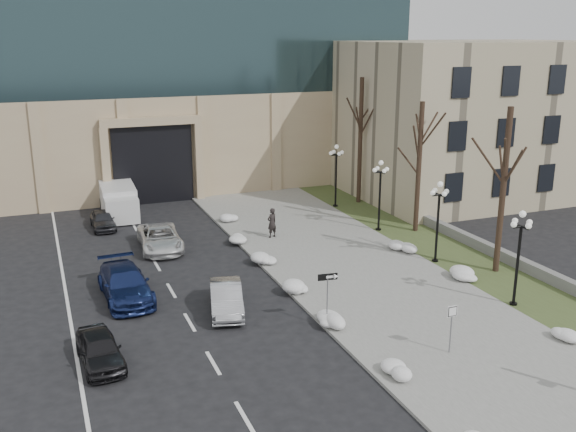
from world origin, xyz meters
name	(u,v)px	position (x,y,z in m)	size (l,w,h in m)	color
ground	(440,408)	(0.00, 0.00, 0.00)	(160.00, 160.00, 0.00)	black
sidewalk	(348,264)	(3.50, 14.00, 0.06)	(9.00, 40.00, 0.12)	gray
curb	(273,275)	(-1.00, 14.00, 0.07)	(0.30, 40.00, 0.14)	gray
grass_strip	(445,250)	(10.00, 14.00, 0.05)	(4.00, 40.00, 0.10)	#3E4C26
stone_wall	(453,233)	(12.00, 16.00, 0.35)	(0.50, 30.00, 0.70)	gray
classical_building	(472,115)	(22.00, 27.98, 6.00)	(22.00, 18.12, 12.00)	tan
car_a	(100,349)	(-10.64, 7.56, 0.64)	(1.52, 3.78, 1.29)	black
car_b	(226,298)	(-4.61, 10.52, 0.68)	(1.44, 4.14, 1.37)	#9B9DA2
car_c	(125,284)	(-8.77, 13.84, 0.77)	(2.16, 5.32, 1.54)	navy
car_d	(160,238)	(-5.75, 20.71, 0.71)	(2.35, 5.10, 1.42)	silver
car_e	(103,220)	(-8.49, 26.38, 0.61)	(1.45, 3.60, 1.23)	#303136
pedestrian	(272,223)	(1.22, 20.09, 1.07)	(0.70, 0.46, 1.91)	black
box_truck	(118,200)	(-7.01, 29.62, 1.02)	(2.57, 6.72, 2.11)	silver
one_way_sign	(331,283)	(-0.75, 7.32, 2.07)	(0.93, 0.29, 2.50)	slate
keep_sign	(452,319)	(2.59, 3.10, 1.59)	(0.46, 0.06, 2.16)	slate
snow_clump_b	(392,373)	(-0.56, 2.28, 0.30)	(1.10, 1.60, 0.36)	white
snow_clump_c	(330,319)	(-0.75, 7.35, 0.30)	(1.10, 1.60, 0.36)	white
snow_clump_d	(299,287)	(-0.58, 11.36, 0.30)	(1.10, 1.60, 0.36)	white
snow_clump_e	(265,261)	(-0.82, 15.63, 0.30)	(1.10, 1.60, 0.36)	white
snow_clump_f	(241,238)	(-0.82, 20.10, 0.30)	(1.10, 1.60, 0.36)	white
snow_clump_g	(226,218)	(-0.42, 24.82, 0.30)	(1.10, 1.60, 0.36)	white
snow_clump_h	(557,334)	(7.58, 2.45, 0.30)	(1.10, 1.60, 0.36)	white
snow_clump_i	(461,277)	(7.88, 9.50, 0.30)	(1.10, 1.60, 0.36)	white
snow_clump_j	(405,248)	(7.62, 14.57, 0.30)	(1.10, 1.60, 0.36)	white
lamppost_a	(519,246)	(8.30, 6.00, 3.07)	(1.18, 1.18, 4.76)	black
lamppost_b	(438,211)	(8.30, 12.50, 3.07)	(1.18, 1.18, 4.76)	black
lamppost_c	(380,186)	(8.30, 19.00, 3.07)	(1.18, 1.18, 4.76)	black
lamppost_d	(336,167)	(8.30, 25.50, 3.07)	(1.18, 1.18, 4.76)	black
tree_near	(505,168)	(10.50, 10.00, 5.83)	(3.20, 3.20, 9.00)	black
tree_mid	(420,149)	(10.50, 18.00, 5.50)	(3.20, 3.20, 8.50)	black
tree_far	(361,123)	(10.50, 26.00, 6.15)	(3.20, 3.20, 9.50)	black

